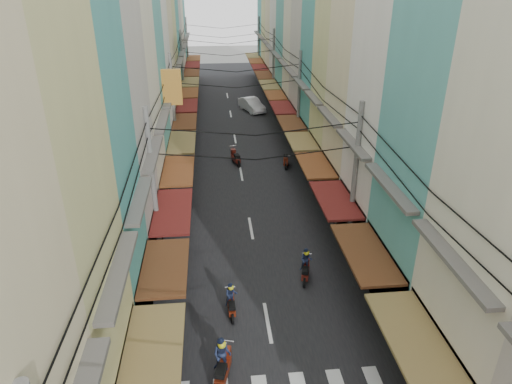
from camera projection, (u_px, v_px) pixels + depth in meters
ground at (262, 293)px, 21.26m from camera, size 160.00×160.00×0.00m
road at (236, 146)px, 39.18m from camera, size 10.00×80.00×0.02m
sidewalk_left at (160, 149)px, 38.59m from camera, size 3.00×80.00×0.06m
sidewalk_right at (311, 144)px, 39.75m from camera, size 3.00×80.00×0.06m
building_row_left at (121, 33)px, 31.14m from camera, size 7.80×67.67×23.70m
building_row_right at (347, 36)px, 32.62m from camera, size 7.80×68.98×22.59m
utility_poles at (239, 82)px, 31.85m from camera, size 10.20×66.13×8.20m
white_car at (252, 111)px, 49.20m from camera, size 5.29×3.46×1.74m
bicycle at (389, 285)px, 21.81m from camera, size 1.75×1.09×1.12m
moving_scooters at (255, 250)px, 23.56m from camera, size 5.95×22.88×1.96m
parked_scooters at (370, 338)px, 18.02m from camera, size 12.69×15.47×0.96m
pedestrians at (168, 263)px, 21.62m from camera, size 12.80×16.51×2.25m
market_umbrella at (425, 282)px, 18.92m from camera, size 2.03×2.03×2.14m
traffic_sign at (399, 309)px, 17.30m from camera, size 0.10×0.60×2.74m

